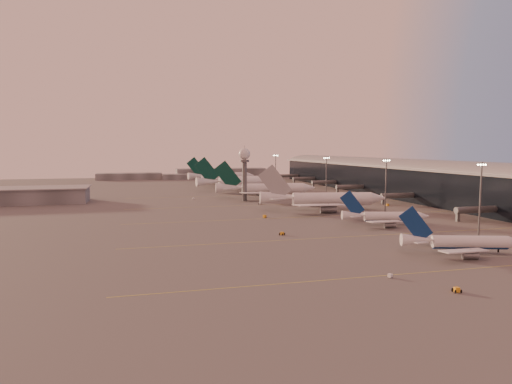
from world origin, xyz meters
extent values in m
plane|color=#535151|center=(0.00, 0.00, 0.00)|extent=(700.00, 700.00, 0.00)
cube|color=gold|center=(30.00, -35.00, 0.01)|extent=(180.00, 0.25, 0.02)
cube|color=gold|center=(30.00, 10.00, 0.01)|extent=(180.00, 0.25, 0.02)
cube|color=gold|center=(30.00, 55.00, 0.01)|extent=(180.00, 0.25, 0.02)
cube|color=gold|center=(30.00, 100.00, 0.01)|extent=(180.00, 0.25, 0.02)
cube|color=gold|center=(30.00, 150.00, 0.01)|extent=(180.00, 0.25, 0.02)
cube|color=black|center=(108.00, 110.00, 9.00)|extent=(36.00, 360.00, 18.00)
cylinder|color=gray|center=(108.00, 110.00, 18.00)|extent=(10.08, 360.00, 10.08)
cube|color=gray|center=(108.00, 110.00, 18.20)|extent=(40.00, 362.00, 0.80)
cylinder|color=#525459|center=(82.00, 28.00, 4.50)|extent=(22.00, 2.80, 2.80)
cube|color=#525459|center=(72.00, 28.00, 2.20)|extent=(1.20, 1.20, 4.40)
cylinder|color=#525459|center=(82.00, 86.00, 4.50)|extent=(22.00, 2.80, 2.80)
cube|color=#525459|center=(72.00, 86.00, 2.20)|extent=(1.20, 1.20, 4.40)
cylinder|color=#525459|center=(82.00, 142.00, 4.50)|extent=(22.00, 2.80, 2.80)
cube|color=#525459|center=(72.00, 142.00, 2.20)|extent=(1.20, 1.20, 4.40)
cylinder|color=#525459|center=(82.00, 184.00, 4.50)|extent=(22.00, 2.80, 2.80)
cube|color=#525459|center=(72.00, 184.00, 2.20)|extent=(1.20, 1.20, 4.40)
cylinder|color=#525459|center=(82.00, 226.00, 4.50)|extent=(22.00, 2.80, 2.80)
cube|color=#525459|center=(72.00, 226.00, 2.20)|extent=(1.20, 1.20, 4.40)
cylinder|color=#525459|center=(82.00, 266.00, 4.50)|extent=(22.00, 2.80, 2.80)
cube|color=#525459|center=(72.00, 266.00, 2.20)|extent=(1.20, 1.20, 4.40)
cube|color=#5B5D62|center=(-120.00, 140.00, 4.00)|extent=(80.00, 25.00, 8.00)
cube|color=gray|center=(-120.00, 140.00, 8.20)|extent=(82.00, 27.00, 0.60)
cylinder|color=#525459|center=(5.00, 120.00, 11.00)|extent=(2.60, 2.60, 22.00)
cylinder|color=#525459|center=(5.00, 120.00, 22.50)|extent=(5.20, 5.20, 1.20)
sphere|color=silver|center=(5.00, 120.00, 26.40)|extent=(6.40, 6.40, 6.40)
cylinder|color=#525459|center=(5.00, 120.00, 30.10)|extent=(0.16, 0.16, 2.00)
cylinder|color=#525459|center=(58.00, 0.00, 12.50)|extent=(0.56, 0.56, 25.00)
cube|color=#525459|center=(58.00, 0.00, 24.50)|extent=(3.60, 0.25, 0.25)
sphere|color=#FFEABF|center=(56.50, 0.00, 24.10)|extent=(0.56, 0.56, 0.56)
sphere|color=#FFEABF|center=(57.50, 0.00, 24.10)|extent=(0.56, 0.56, 0.56)
sphere|color=#FFEABF|center=(58.50, 0.00, 24.10)|extent=(0.56, 0.56, 0.56)
sphere|color=#FFEABF|center=(59.50, 0.00, 24.10)|extent=(0.56, 0.56, 0.56)
cylinder|color=#525459|center=(55.00, 55.00, 12.50)|extent=(0.56, 0.56, 25.00)
cube|color=#525459|center=(55.00, 55.00, 24.50)|extent=(3.60, 0.25, 0.25)
sphere|color=#FFEABF|center=(53.50, 55.00, 24.10)|extent=(0.56, 0.56, 0.56)
sphere|color=#FFEABF|center=(54.50, 55.00, 24.10)|extent=(0.56, 0.56, 0.56)
sphere|color=#FFEABF|center=(55.50, 55.00, 24.10)|extent=(0.56, 0.56, 0.56)
sphere|color=#FFEABF|center=(56.50, 55.00, 24.10)|extent=(0.56, 0.56, 0.56)
cylinder|color=#525459|center=(50.00, 110.00, 12.50)|extent=(0.56, 0.56, 25.00)
cube|color=#525459|center=(50.00, 110.00, 24.50)|extent=(3.60, 0.25, 0.25)
sphere|color=#FFEABF|center=(48.50, 110.00, 24.10)|extent=(0.56, 0.56, 0.56)
sphere|color=#FFEABF|center=(49.50, 110.00, 24.10)|extent=(0.56, 0.56, 0.56)
sphere|color=#FFEABF|center=(50.50, 110.00, 24.10)|extent=(0.56, 0.56, 0.56)
sphere|color=#FFEABF|center=(51.50, 110.00, 24.10)|extent=(0.56, 0.56, 0.56)
cylinder|color=#525459|center=(48.00, 200.00, 12.50)|extent=(0.56, 0.56, 25.00)
cube|color=#525459|center=(48.00, 200.00, 24.50)|extent=(3.60, 0.25, 0.25)
sphere|color=#FFEABF|center=(46.50, 200.00, 24.10)|extent=(0.56, 0.56, 0.56)
sphere|color=#FFEABF|center=(47.50, 200.00, 24.10)|extent=(0.56, 0.56, 0.56)
sphere|color=#FFEABF|center=(48.50, 200.00, 24.10)|extent=(0.56, 0.56, 0.56)
sphere|color=#FFEABF|center=(49.50, 200.00, 24.10)|extent=(0.56, 0.56, 0.56)
cube|color=#5B5D62|center=(-60.00, 320.00, 3.00)|extent=(60.00, 18.00, 6.00)
cube|color=#5B5D62|center=(30.00, 330.00, 4.50)|extent=(90.00, 20.00, 9.00)
cube|color=#5B5D62|center=(-10.00, 310.00, 2.50)|extent=(40.00, 15.00, 5.00)
cylinder|color=silver|center=(36.66, -21.28, 2.89)|extent=(20.89, 9.63, 3.54)
cylinder|color=navy|center=(36.66, -21.28, 2.09)|extent=(20.20, 8.56, 2.55)
cone|color=silver|center=(22.59, -16.84, 3.33)|extent=(9.38, 6.00, 3.54)
cube|color=silver|center=(29.17, -28.05, 2.27)|extent=(15.42, 6.16, 1.11)
cylinder|color=gray|center=(32.21, -26.85, 0.65)|extent=(4.53, 3.40, 2.30)
cube|color=gray|center=(32.21, -26.85, 1.65)|extent=(0.34, 0.31, 1.42)
cube|color=silver|center=(34.41, -11.44, 2.27)|extent=(13.02, 13.17, 1.11)
cylinder|color=gray|center=(36.21, -14.17, 0.65)|extent=(4.53, 3.40, 2.30)
cube|color=gray|center=(36.21, -14.17, 1.65)|extent=(0.34, 0.31, 1.42)
cube|color=navy|center=(22.17, -16.71, 7.71)|extent=(9.36, 3.23, 10.55)
cube|color=silver|center=(21.41, -20.69, 3.42)|extent=(4.20, 2.09, 0.23)
cube|color=silver|center=(23.83, -13.01, 3.42)|extent=(3.96, 3.86, 0.23)
cylinder|color=black|center=(44.19, -23.66, 0.47)|extent=(0.47, 0.47, 0.93)
cylinder|color=black|center=(35.68, -18.82, 0.51)|extent=(1.12, 0.75, 1.02)
cylinder|color=black|center=(34.44, -22.73, 0.51)|extent=(1.12, 0.75, 1.02)
cylinder|color=silver|center=(41.39, 27.36, 2.90)|extent=(21.11, 8.55, 3.55)
cylinder|color=navy|center=(41.39, 27.36, 2.10)|extent=(20.46, 7.48, 2.56)
cone|color=silver|center=(53.47, 24.32, 2.90)|extent=(4.79, 4.43, 3.55)
cone|color=silver|center=(27.03, 30.99, 3.34)|extent=(9.36, 5.59, 3.55)
cube|color=silver|center=(34.28, 20.14, 2.28)|extent=(15.50, 7.01, 1.12)
cylinder|color=gray|center=(37.26, 21.52, 0.65)|extent=(4.48, 3.23, 2.31)
cube|color=gray|center=(37.26, 21.52, 1.66)|extent=(0.33, 0.30, 1.42)
cube|color=silver|center=(38.56, 37.10, 2.28)|extent=(13.54, 12.73, 1.12)
cylinder|color=gray|center=(40.52, 34.47, 0.65)|extent=(4.48, 3.23, 2.31)
cube|color=gray|center=(40.52, 34.47, 1.66)|extent=(0.33, 0.30, 1.42)
cube|color=navy|center=(26.60, 31.09, 7.74)|extent=(9.54, 2.70, 10.59)
cube|color=silver|center=(26.07, 27.06, 3.43)|extent=(4.27, 2.31, 0.23)
cube|color=silver|center=(28.04, 34.90, 3.43)|extent=(4.07, 3.76, 0.23)
cylinder|color=black|center=(49.08, 25.42, 0.47)|extent=(0.47, 0.47, 0.94)
cylinder|color=black|center=(40.26, 29.77, 0.51)|extent=(1.11, 0.71, 1.03)
cylinder|color=black|center=(39.26, 25.78, 0.51)|extent=(1.11, 0.71, 1.03)
cylinder|color=silver|center=(37.56, 74.16, 4.12)|extent=(38.45, 12.64, 5.94)
cylinder|color=silver|center=(37.56, 74.16, 2.78)|extent=(37.40, 10.87, 4.28)
cone|color=silver|center=(59.87, 70.10, 4.12)|extent=(8.30, 7.16, 5.94)
cone|color=silver|center=(11.03, 78.98, 4.86)|extent=(16.74, 8.69, 5.94)
cube|color=silver|center=(25.61, 60.27, 3.08)|extent=(27.91, 14.31, 1.76)
cylinder|color=gray|center=(30.80, 63.12, 0.67)|extent=(7.93, 5.11, 3.86)
cube|color=gray|center=(30.80, 63.12, 2.04)|extent=(0.33, 0.29, 2.38)
cube|color=silver|center=(31.27, 91.36, 3.08)|extent=(25.32, 21.87, 1.76)
cylinder|color=gray|center=(35.12, 86.86, 0.67)|extent=(7.93, 5.11, 3.86)
cube|color=gray|center=(35.12, 86.86, 2.04)|extent=(0.33, 0.29, 2.38)
cube|color=#94969A|center=(10.25, 79.13, 11.88)|extent=(16.25, 3.28, 17.62)
cube|color=silver|center=(9.40, 71.80, 5.01)|extent=(7.83, 4.64, 0.24)
cube|color=silver|center=(12.03, 86.28, 5.01)|extent=(7.56, 6.58, 0.24)
cylinder|color=black|center=(51.77, 71.57, 0.48)|extent=(0.48, 0.48, 0.96)
cylinder|color=black|center=(34.92, 76.78, 0.53)|extent=(1.12, 0.66, 1.05)
cylinder|color=black|center=(34.17, 72.63, 0.53)|extent=(1.12, 0.66, 1.05)
cylinder|color=silver|center=(25.90, 134.02, 4.26)|extent=(37.83, 9.94, 6.03)
cylinder|color=silver|center=(25.90, 134.02, 2.91)|extent=(36.91, 8.19, 4.34)
cone|color=silver|center=(48.09, 131.67, 4.26)|extent=(7.84, 6.76, 6.03)
cone|color=silver|center=(-0.50, 136.82, 5.02)|extent=(16.23, 7.65, 6.03)
cube|color=silver|center=(15.07, 119.35, 3.21)|extent=(27.54, 15.98, 1.79)
cylinder|color=gray|center=(20.02, 122.57, 0.73)|extent=(7.61, 4.66, 3.92)
cube|color=gray|center=(20.02, 122.57, 2.15)|extent=(0.34, 0.29, 2.41)
cube|color=silver|center=(18.39, 150.64, 3.21)|extent=(26.02, 20.42, 1.79)
cylinder|color=gray|center=(22.55, 146.46, 0.73)|extent=(7.61, 4.66, 3.92)
cube|color=gray|center=(22.55, 146.46, 2.15)|extent=(0.34, 0.29, 2.41)
cube|color=#07342B|center=(-1.28, 136.91, 12.22)|extent=(16.54, 2.11, 17.85)
cube|color=silver|center=(-1.53, 129.65, 5.17)|extent=(7.73, 5.02, 0.26)
cube|color=silver|center=(0.00, 144.05, 5.17)|extent=(7.58, 6.14, 0.26)
cylinder|color=black|center=(40.03, 132.52, 0.52)|extent=(0.52, 0.52, 1.04)
cylinder|color=black|center=(23.14, 136.62, 0.57)|extent=(1.19, 0.64, 1.14)
cylinder|color=black|center=(22.65, 132.07, 0.57)|extent=(1.19, 0.64, 1.14)
cylinder|color=silver|center=(21.96, 187.40, 4.50)|extent=(39.94, 11.42, 6.36)
cylinder|color=silver|center=(21.96, 187.40, 3.07)|extent=(38.93, 9.55, 4.58)
cone|color=silver|center=(45.30, 190.45, 4.50)|extent=(8.40, 7.30, 6.36)
cone|color=silver|center=(-5.80, 183.77, 5.29)|extent=(17.23, 8.45, 6.36)
cube|color=silver|center=(14.47, 169.69, 3.38)|extent=(27.18, 22.02, 1.88)
cylinder|color=gray|center=(18.75, 174.20, 0.77)|extent=(8.11, 5.09, 4.14)
cube|color=gray|center=(18.75, 174.20, 2.27)|extent=(0.36, 0.31, 2.55)
cube|color=silver|center=(10.17, 202.59, 3.38)|extent=(29.15, 16.27, 1.88)
cylinder|color=gray|center=(15.47, 199.33, 0.77)|extent=(8.11, 5.09, 4.14)
cube|color=gray|center=(15.47, 199.33, 2.27)|extent=(0.36, 0.31, 2.55)
cube|color=#07342B|center=(-6.62, 183.66, 12.89)|extent=(17.41, 2.65, 18.83)
cube|color=silver|center=(-5.09, 176.16, 5.45)|extent=(7.95, 6.60, 0.27)
cube|color=silver|center=(-7.07, 191.31, 5.45)|extent=(8.15, 5.14, 0.27)
cylinder|color=black|center=(36.82, 189.34, 0.55)|extent=(0.55, 0.55, 1.10)
cylinder|color=black|center=(18.49, 189.38, 0.60)|extent=(1.27, 0.70, 1.21)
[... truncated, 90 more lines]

